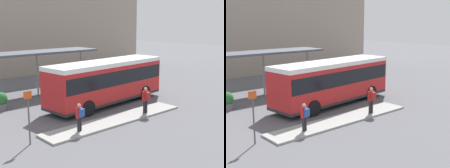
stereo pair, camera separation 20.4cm
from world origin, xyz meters
The scene contains 12 objects.
ground_plane centered at (0.00, 0.00, 0.00)m, with size 120.00×120.00×0.00m, color #5B5B60.
curb_island centered at (-2.21, -3.46, 0.06)m, with size 10.47×1.80×0.12m.
city_bus centered at (0.01, 0.00, 1.92)m, with size 10.40×3.55×3.30m.
pedestrian_waiting centered at (0.05, -3.88, 1.14)m, with size 0.44×0.45×1.78m.
pedestrian_companion centered at (-5.30, -3.72, 1.04)m, with size 0.43×0.47×1.60m.
bicycle_red centered at (9.80, 4.33, 0.34)m, with size 0.48×1.57×0.68m.
bicycle_blue centered at (9.45, 5.21, 0.34)m, with size 0.48×1.56×0.67m.
bicycle_orange centered at (9.74, 6.09, 0.34)m, with size 0.48×1.57×0.68m.
station_shelter centered at (-2.28, 6.43, 3.54)m, with size 10.87×2.99×3.71m.
potted_planter_near_shelter centered at (-6.69, 3.78, 0.67)m, with size 0.94×0.94×1.31m.
platform_sign centered at (-8.18, -3.32, 1.56)m, with size 0.44×0.08×2.80m.
station_building centered at (5.99, 23.42, 7.25)m, with size 27.07×15.86×14.49m.
Camera 2 is at (-15.04, -17.47, 6.22)m, focal length 50.00 mm.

